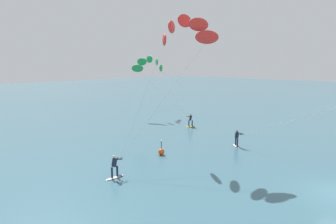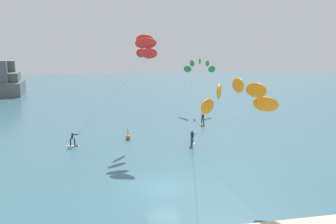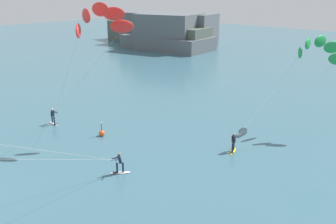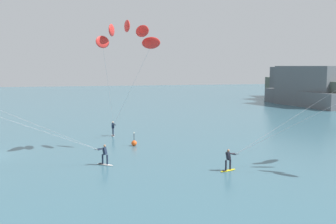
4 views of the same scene
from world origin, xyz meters
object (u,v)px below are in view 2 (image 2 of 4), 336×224
object	(u,v)px
marker_buoy	(128,137)
kitesurfer_far_out	(142,50)
kitesurfer_nearshore	(235,98)
kitesurfer_mid_water	(200,67)

from	to	relation	value
marker_buoy	kitesurfer_far_out	bearing A→B (deg)	-26.04
kitesurfer_far_out	kitesurfer_nearshore	bearing A→B (deg)	-69.27
kitesurfer_mid_water	kitesurfer_far_out	size ratio (longest dim) A/B	0.99
kitesurfer_nearshore	kitesurfer_far_out	xyz separation A→B (m)	(-5.33, 14.07, 3.42)
kitesurfer_nearshore	kitesurfer_far_out	world-z (taller)	kitesurfer_far_out
kitesurfer_far_out	marker_buoy	world-z (taller)	kitesurfer_far_out
kitesurfer_mid_water	marker_buoy	xyz separation A→B (m)	(-13.04, -15.25, -7.27)
kitesurfer_mid_water	kitesurfer_far_out	distance (m)	19.88
kitesurfer_nearshore	kitesurfer_mid_water	bearing A→B (deg)	78.82
kitesurfer_far_out	kitesurfer_mid_water	bearing A→B (deg)	54.97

